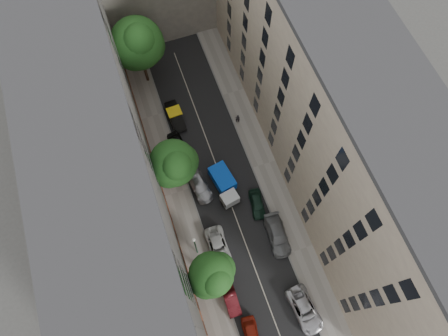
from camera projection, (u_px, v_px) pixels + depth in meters
name	position (u px, v px, depth m)	size (l,w,h in m)	color
ground	(221.00, 178.00, 47.88)	(120.00, 120.00, 0.00)	#4C4C49
road_surface	(221.00, 178.00, 47.88)	(8.00, 44.00, 0.02)	black
sidewalk_left	(177.00, 193.00, 47.10)	(3.00, 44.00, 0.15)	gray
sidewalk_right	(264.00, 164.00, 48.53)	(3.00, 44.00, 0.15)	gray
building_left	(109.00, 175.00, 37.26)	(8.00, 44.00, 20.00)	#53504E
building_right	(324.00, 108.00, 40.10)	(8.00, 44.00, 20.00)	beige
tarp_truck	(224.00, 184.00, 46.22)	(2.81, 5.31, 2.31)	black
car_left_0	(252.00, 336.00, 40.47)	(1.55, 3.86, 1.32)	maroon
car_left_1	(230.00, 298.00, 41.92)	(1.35, 3.87, 1.27)	#4A0E13
car_left_2	(218.00, 247.00, 44.01)	(2.17, 4.70, 1.31)	silver
car_left_3	(199.00, 185.00, 46.82)	(1.91, 4.70, 1.36)	#B1B1B6
car_left_4	(179.00, 147.00, 48.75)	(1.70, 4.22, 1.44)	black
car_left_5	(175.00, 116.00, 50.40)	(1.56, 4.46, 1.47)	black
car_right_0	(305.00, 310.00, 41.39)	(2.37, 5.13, 1.43)	#BBBBC0
car_right_1	(278.00, 235.00, 44.43)	(2.06, 5.06, 1.47)	slate
car_right_2	(257.00, 204.00, 45.97)	(1.50, 3.72, 1.27)	black
tree_near	(213.00, 276.00, 38.76)	(4.88, 4.53, 7.12)	#382619
tree_mid	(175.00, 164.00, 41.92)	(5.40, 5.14, 8.92)	#382619
tree_far	(139.00, 45.00, 46.82)	(6.41, 6.30, 10.50)	#382619
lamp_post	(195.00, 245.00, 40.71)	(0.36, 0.36, 6.27)	#1A5B34
pedestrian	(238.00, 119.00, 50.06)	(0.56, 0.36, 1.52)	black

